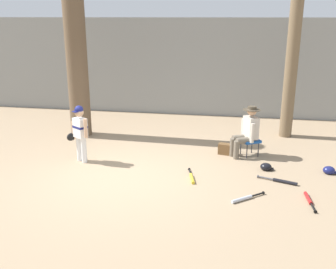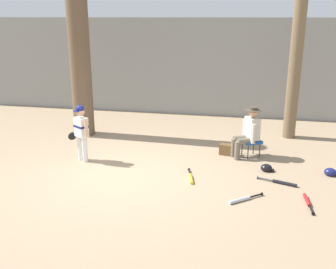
{
  "view_description": "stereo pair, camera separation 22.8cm",
  "coord_description": "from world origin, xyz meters",
  "px_view_note": "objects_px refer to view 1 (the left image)",
  "views": [
    {
      "loc": [
        2.23,
        -7.07,
        3.19
      ],
      "look_at": [
        0.84,
        0.7,
        0.75
      ],
      "focal_mm": 41.26,
      "sensor_mm": 36.0,
      "label": 1
    },
    {
      "loc": [
        2.46,
        -7.03,
        3.19
      ],
      "look_at": [
        0.84,
        0.7,
        0.75
      ],
      "focal_mm": 41.26,
      "sensor_mm": 36.0,
      "label": 2
    }
  ],
  "objects_px": {
    "folding_stool": "(250,141)",
    "batting_helmet_black": "(266,167)",
    "bat_red_barrel": "(309,200)",
    "tree_behind_spectator": "(291,66)",
    "bat_aluminum_silver": "(244,198)",
    "batting_helmet_navy": "(329,170)",
    "handbag_beside_stool": "(226,149)",
    "tree_near_player": "(76,52)",
    "bat_black_composite": "(282,181)",
    "young_ballplayer": "(80,130)",
    "bat_yellow_trainer": "(192,177)",
    "seated_spectator": "(247,130)"
  },
  "relations": [
    {
      "from": "tree_behind_spectator",
      "to": "batting_helmet_black",
      "type": "relative_size",
      "value": 15.44
    },
    {
      "from": "bat_red_barrel",
      "to": "handbag_beside_stool",
      "type": "bearing_deg",
      "value": 125.17
    },
    {
      "from": "batting_helmet_black",
      "to": "batting_helmet_navy",
      "type": "height_order",
      "value": "batting_helmet_navy"
    },
    {
      "from": "young_ballplayer",
      "to": "bat_red_barrel",
      "type": "distance_m",
      "value": 4.97
    },
    {
      "from": "seated_spectator",
      "to": "batting_helmet_navy",
      "type": "height_order",
      "value": "seated_spectator"
    },
    {
      "from": "young_ballplayer",
      "to": "folding_stool",
      "type": "height_order",
      "value": "young_ballplayer"
    },
    {
      "from": "bat_yellow_trainer",
      "to": "batting_helmet_navy",
      "type": "xyz_separation_m",
      "value": [
        2.82,
        0.8,
        0.04
      ]
    },
    {
      "from": "young_ballplayer",
      "to": "bat_black_composite",
      "type": "height_order",
      "value": "young_ballplayer"
    },
    {
      "from": "tree_behind_spectator",
      "to": "bat_yellow_trainer",
      "type": "height_order",
      "value": "tree_behind_spectator"
    },
    {
      "from": "handbag_beside_stool",
      "to": "bat_aluminum_silver",
      "type": "xyz_separation_m",
      "value": [
        0.42,
        -2.37,
        -0.1
      ]
    },
    {
      "from": "tree_behind_spectator",
      "to": "seated_spectator",
      "type": "distance_m",
      "value": 2.48
    },
    {
      "from": "batting_helmet_black",
      "to": "bat_black_composite",
      "type": "bearing_deg",
      "value": -66.66
    },
    {
      "from": "young_ballplayer",
      "to": "bat_red_barrel",
      "type": "xyz_separation_m",
      "value": [
        4.78,
        -1.17,
        -0.71
      ]
    },
    {
      "from": "batting_helmet_navy",
      "to": "bat_red_barrel",
      "type": "bearing_deg",
      "value": -114.01
    },
    {
      "from": "folding_stool",
      "to": "tree_near_player",
      "type": "bearing_deg",
      "value": 168.97
    },
    {
      "from": "batting_helmet_black",
      "to": "tree_near_player",
      "type": "bearing_deg",
      "value": 160.46
    },
    {
      "from": "seated_spectator",
      "to": "bat_aluminum_silver",
      "type": "height_order",
      "value": "seated_spectator"
    },
    {
      "from": "tree_behind_spectator",
      "to": "young_ballplayer",
      "type": "xyz_separation_m",
      "value": [
        -4.79,
        -2.83,
        -1.17
      ]
    },
    {
      "from": "bat_red_barrel",
      "to": "batting_helmet_black",
      "type": "bearing_deg",
      "value": 115.84
    },
    {
      "from": "bat_yellow_trainer",
      "to": "tree_near_player",
      "type": "bearing_deg",
      "value": 143.53
    },
    {
      "from": "handbag_beside_stool",
      "to": "batting_helmet_black",
      "type": "bearing_deg",
      "value": -43.17
    },
    {
      "from": "batting_helmet_black",
      "to": "batting_helmet_navy",
      "type": "distance_m",
      "value": 1.3
    },
    {
      "from": "tree_near_player",
      "to": "bat_black_composite",
      "type": "distance_m",
      "value": 6.12
    },
    {
      "from": "tree_behind_spectator",
      "to": "bat_yellow_trainer",
      "type": "bearing_deg",
      "value": -122.96
    },
    {
      "from": "bat_black_composite",
      "to": "bat_red_barrel",
      "type": "xyz_separation_m",
      "value": [
        0.4,
        -0.75,
        0.0
      ]
    },
    {
      "from": "bat_yellow_trainer",
      "to": "bat_aluminum_silver",
      "type": "bearing_deg",
      "value": -36.12
    },
    {
      "from": "bat_aluminum_silver",
      "to": "seated_spectator",
      "type": "bearing_deg",
      "value": 88.89
    },
    {
      "from": "tree_near_player",
      "to": "folding_stool",
      "type": "bearing_deg",
      "value": -11.03
    },
    {
      "from": "young_ballplayer",
      "to": "bat_yellow_trainer",
      "type": "distance_m",
      "value": 2.75
    },
    {
      "from": "bat_black_composite",
      "to": "batting_helmet_black",
      "type": "distance_m",
      "value": 0.69
    },
    {
      "from": "handbag_beside_stool",
      "to": "bat_red_barrel",
      "type": "distance_m",
      "value": 2.72
    },
    {
      "from": "handbag_beside_stool",
      "to": "batting_helmet_navy",
      "type": "distance_m",
      "value": 2.34
    },
    {
      "from": "tree_near_player",
      "to": "bat_yellow_trainer",
      "type": "distance_m",
      "value": 4.77
    },
    {
      "from": "folding_stool",
      "to": "batting_helmet_navy",
      "type": "height_order",
      "value": "folding_stool"
    },
    {
      "from": "seated_spectator",
      "to": "batting_helmet_black",
      "type": "relative_size",
      "value": 4.2
    },
    {
      "from": "folding_stool",
      "to": "batting_helmet_black",
      "type": "height_order",
      "value": "folding_stool"
    },
    {
      "from": "tree_behind_spectator",
      "to": "bat_aluminum_silver",
      "type": "distance_m",
      "value": 4.7
    },
    {
      "from": "tree_near_player",
      "to": "bat_yellow_trainer",
      "type": "xyz_separation_m",
      "value": [
        3.39,
        -2.51,
        -2.23
      ]
    },
    {
      "from": "handbag_beside_stool",
      "to": "bat_yellow_trainer",
      "type": "relative_size",
      "value": 0.48
    },
    {
      "from": "young_ballplayer",
      "to": "folding_stool",
      "type": "distance_m",
      "value": 3.94
    },
    {
      "from": "tree_near_player",
      "to": "bat_red_barrel",
      "type": "relative_size",
      "value": 7.3
    },
    {
      "from": "tree_near_player",
      "to": "batting_helmet_navy",
      "type": "relative_size",
      "value": 18.25
    },
    {
      "from": "bat_red_barrel",
      "to": "batting_helmet_black",
      "type": "distance_m",
      "value": 1.53
    },
    {
      "from": "tree_behind_spectator",
      "to": "handbag_beside_stool",
      "type": "distance_m",
      "value": 2.97
    },
    {
      "from": "batting_helmet_navy",
      "to": "tree_near_player",
      "type": "bearing_deg",
      "value": 164.59
    },
    {
      "from": "young_ballplayer",
      "to": "seated_spectator",
      "type": "distance_m",
      "value": 3.83
    },
    {
      "from": "handbag_beside_stool",
      "to": "bat_yellow_trainer",
      "type": "bearing_deg",
      "value": -111.3
    },
    {
      "from": "batting_helmet_navy",
      "to": "bat_yellow_trainer",
      "type": "bearing_deg",
      "value": -164.23
    },
    {
      "from": "folding_stool",
      "to": "bat_red_barrel",
      "type": "distance_m",
      "value": 2.47
    },
    {
      "from": "young_ballplayer",
      "to": "batting_helmet_black",
      "type": "height_order",
      "value": "young_ballplayer"
    }
  ]
}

